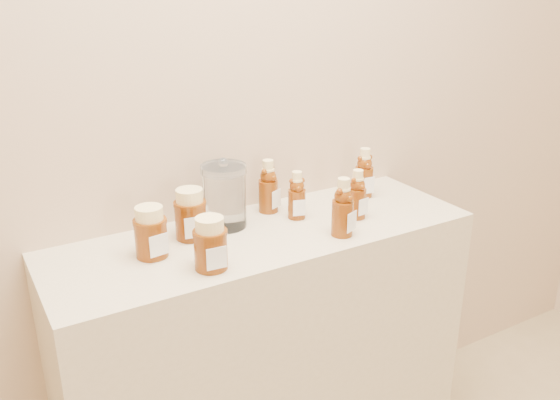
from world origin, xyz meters
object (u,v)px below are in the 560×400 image
bear_bottle_back_left (268,183)px  glass_canister (224,193)px  honey_jar_left (151,232)px  display_table (266,367)px  bear_bottle_front_left (343,203)px

bear_bottle_back_left → glass_canister: glass_canister is taller
honey_jar_left → glass_canister: bearing=9.7°
display_table → honey_jar_left: bearing=176.7°
display_table → bear_bottle_back_left: size_ratio=6.61×
display_table → bear_bottle_back_left: bear_bottle_back_left is taller
honey_jar_left → glass_canister: 0.26m
display_table → bear_bottle_front_left: (0.17, -0.12, 0.54)m
bear_bottle_back_left → bear_bottle_front_left: bear_bottle_front_left is taller
honey_jar_left → glass_canister: size_ratio=0.68×
bear_bottle_back_left → glass_canister: 0.16m
honey_jar_left → bear_bottle_back_left: bearing=7.3°
glass_canister → display_table: bearing=-52.4°
display_table → glass_canister: 0.56m
bear_bottle_back_left → honey_jar_left: (-0.40, -0.11, -0.02)m
glass_canister → bear_bottle_back_left: bearing=11.8°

